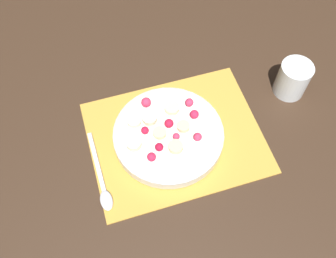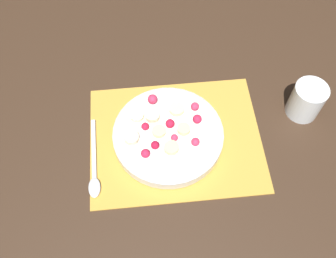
% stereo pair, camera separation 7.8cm
% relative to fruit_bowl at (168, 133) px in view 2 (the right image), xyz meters
% --- Properties ---
extents(ground_plane, '(3.00, 3.00, 0.00)m').
position_rel_fruit_bowl_xyz_m(ground_plane, '(0.02, -0.00, -0.02)').
color(ground_plane, '#382619').
extents(placemat, '(0.37, 0.29, 0.01)m').
position_rel_fruit_bowl_xyz_m(placemat, '(0.02, -0.00, -0.02)').
color(placemat, gold).
rests_on(placemat, ground_plane).
extents(fruit_bowl, '(0.23, 0.23, 0.05)m').
position_rel_fruit_bowl_xyz_m(fruit_bowl, '(0.00, 0.00, 0.00)').
color(fruit_bowl, silver).
rests_on(fruit_bowl, placemat).
extents(spoon, '(0.03, 0.18, 0.01)m').
position_rel_fruit_bowl_xyz_m(spoon, '(-0.16, -0.07, -0.01)').
color(spoon, silver).
rests_on(spoon, placemat).
extents(drinking_glass, '(0.07, 0.07, 0.08)m').
position_rel_fruit_bowl_xyz_m(drinking_glass, '(0.31, 0.04, 0.02)').
color(drinking_glass, white).
rests_on(drinking_glass, ground_plane).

